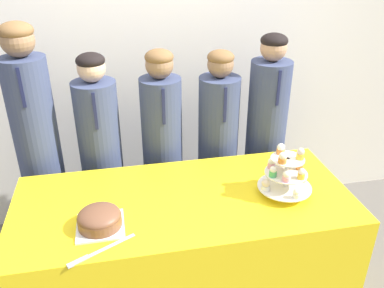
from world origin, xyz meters
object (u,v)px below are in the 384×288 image
student_2 (163,160)px  student_3 (217,157)px  student_0 (41,158)px  round_cake (99,218)px  cupcake_stand (285,172)px  student_1 (103,167)px  student_4 (264,147)px  cake_knife (91,255)px

student_2 → student_3: 0.37m
student_0 → student_3: student_0 is taller
round_cake → student_0: size_ratio=0.14×
cupcake_stand → student_1: 1.16m
round_cake → student_3: size_ratio=0.16×
student_2 → student_3: bearing=-0.0°
student_4 → cupcake_stand: bearing=-102.9°
student_3 → student_4: 0.33m
student_2 → round_cake: bearing=-117.7°
cupcake_stand → student_2: student_2 is taller
cake_knife → cupcake_stand: size_ratio=1.05×
student_4 → student_3: bearing=-180.0°
cupcake_stand → student_4: bearing=77.1°
student_1 → student_3: (0.76, -0.00, -0.01)m
student_2 → student_4: bearing=0.0°
round_cake → student_2: (0.39, 0.74, -0.15)m
cake_knife → cupcake_stand: (0.98, 0.28, 0.12)m
cake_knife → student_1: size_ratio=0.21×
student_3 → student_4: student_4 is taller
student_3 → student_4: (0.33, 0.00, 0.04)m
student_1 → student_2: same height
cake_knife → student_4: size_ratio=0.20×
round_cake → student_4: student_4 is taller
student_0 → student_4: size_ratio=1.08×
student_1 → student_2: (0.39, -0.00, 0.00)m
student_0 → student_1: (0.36, -0.00, -0.10)m
cupcake_stand → student_0: bearing=153.4°
cake_knife → student_3: 1.23m
round_cake → cake_knife: round_cake is taller
student_4 → student_2: bearing=-180.0°
cupcake_stand → student_2: 0.88m
student_2 → cake_knife: bearing=-114.9°
round_cake → student_1: (0.00, 0.74, -0.16)m
cake_knife → student_2: (0.43, 0.93, -0.11)m
cake_knife → cupcake_stand: cupcake_stand is taller
cupcake_stand → student_3: size_ratio=0.20×
cake_knife → student_1: student_1 is taller
round_cake → student_1: size_ratio=0.16×
cupcake_stand → student_0: student_0 is taller
student_3 → student_0: bearing=180.0°
student_1 → cake_knife: bearing=-92.8°
student_0 → student_2: 0.76m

